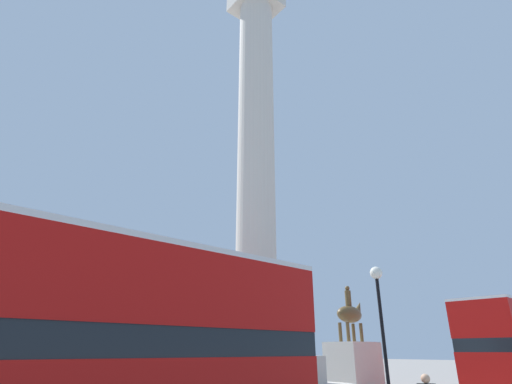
{
  "coord_description": "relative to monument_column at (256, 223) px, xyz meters",
  "views": [
    {
      "loc": [
        -11.03,
        -13.64,
        2.17
      ],
      "look_at": [
        0.0,
        0.0,
        9.18
      ],
      "focal_mm": 28.0,
      "sensor_mm": 36.0,
      "label": 1
    }
  ],
  "objects": [
    {
      "name": "street_lamp",
      "position": [
        3.62,
        -3.64,
        -4.08
      ],
      "size": [
        0.52,
        0.52,
        5.52
      ],
      "color": "black",
      "rests_on": "ground_plane"
    },
    {
      "name": "monument_column",
      "position": [
        0.0,
        0.0,
        0.0
      ],
      "size": [
        5.52,
        5.52,
        22.55
      ],
      "color": "beige",
      "rests_on": "ground_plane"
    },
    {
      "name": "equestrian_statue",
      "position": [
        8.78,
        2.03,
        -5.94
      ],
      "size": [
        3.08,
        2.33,
        5.86
      ],
      "rotation": [
        0.0,
        0.0,
        0.09
      ],
      "color": "beige",
      "rests_on": "ground_plane"
    },
    {
      "name": "bus_b",
      "position": [
        -8.86,
        -5.55,
        -5.31
      ],
      "size": [
        11.1,
        3.3,
        4.24
      ],
      "rotation": [
        0.0,
        0.0,
        0.06
      ],
      "color": "#A80F0C",
      "rests_on": "ground_plane"
    }
  ]
}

